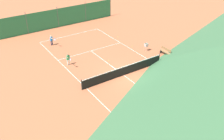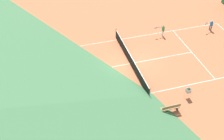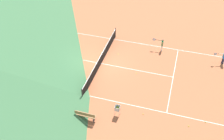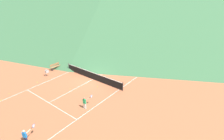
% 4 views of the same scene
% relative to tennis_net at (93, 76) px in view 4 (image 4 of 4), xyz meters
% --- Properties ---
extents(ground_plane, '(600.00, 600.00, 0.00)m').
position_rel_tennis_net_xyz_m(ground_plane, '(0.00, 0.00, -0.50)').
color(ground_plane, '#B7603D').
extents(court_line_markings, '(8.25, 23.85, 0.01)m').
position_rel_tennis_net_xyz_m(court_line_markings, '(0.00, 0.00, -0.50)').
color(court_line_markings, white).
rests_on(court_line_markings, ground).
extents(tennis_net, '(9.18, 0.08, 1.06)m').
position_rel_tennis_net_xyz_m(tennis_net, '(0.00, 0.00, 0.00)').
color(tennis_net, '#2D2D2D').
rests_on(tennis_net, ground).
extents(windscreen_fence_far, '(17.28, 0.08, 2.90)m').
position_rel_tennis_net_xyz_m(windscreen_fence_far, '(-0.00, 15.50, 0.81)').
color(windscreen_fence_far, '#2D754C').
rests_on(windscreen_fence_far, ground).
extents(player_far_baseline, '(0.39, 1.06, 1.23)m').
position_rel_tennis_net_xyz_m(player_far_baseline, '(3.10, -10.33, 0.22)').
color(player_far_baseline, '#23284C').
rests_on(player_far_baseline, ground).
extents(player_far_service, '(0.55, 1.03, 1.24)m').
position_rel_tennis_net_xyz_m(player_far_service, '(1.20, 5.73, 0.22)').
color(player_far_service, white).
rests_on(player_far_service, ground).
extents(player_near_service, '(0.43, 1.06, 1.27)m').
position_rel_tennis_net_xyz_m(player_near_service, '(3.55, -4.82, 0.24)').
color(player_near_service, white).
rests_on(player_near_service, ground).
extents(tennis_ball_near_corner, '(0.07, 0.07, 0.07)m').
position_rel_tennis_net_xyz_m(tennis_ball_near_corner, '(-4.73, -4.77, -0.47)').
color(tennis_ball_near_corner, '#CCE033').
rests_on(tennis_ball_near_corner, ground).
extents(tennis_ball_far_corner, '(0.07, 0.07, 0.07)m').
position_rel_tennis_net_xyz_m(tennis_ball_far_corner, '(-4.19, -9.12, -0.47)').
color(tennis_ball_far_corner, '#CCE033').
rests_on(tennis_ball_far_corner, ground).
extents(tennis_ball_by_net_left, '(0.07, 0.07, 0.07)m').
position_rel_tennis_net_xyz_m(tennis_ball_by_net_left, '(1.77, -1.08, -0.47)').
color(tennis_ball_by_net_left, '#CCE033').
rests_on(tennis_ball_by_net_left, ground).
extents(tennis_ball_alley_right, '(0.07, 0.07, 0.07)m').
position_rel_tennis_net_xyz_m(tennis_ball_alley_right, '(1.37, 7.89, -0.47)').
color(tennis_ball_alley_right, '#CCE033').
rests_on(tennis_ball_alley_right, ground).
extents(tennis_ball_alley_left, '(0.07, 0.07, 0.07)m').
position_rel_tennis_net_xyz_m(tennis_ball_alley_left, '(-4.38, 9.15, -0.47)').
color(tennis_ball_alley_left, '#CCE033').
rests_on(tennis_ball_alley_left, ground).
extents(tennis_ball_by_net_right, '(0.07, 0.07, 0.07)m').
position_rel_tennis_net_xyz_m(tennis_ball_by_net_right, '(-4.89, -8.03, -0.47)').
color(tennis_ball_by_net_right, '#CCE033').
rests_on(tennis_ball_by_net_right, ground).
extents(tennis_ball_service_box, '(0.07, 0.07, 0.07)m').
position_rel_tennis_net_xyz_m(tennis_ball_service_box, '(-0.42, -3.31, -0.47)').
color(tennis_ball_service_box, '#CCE033').
rests_on(tennis_ball_service_box, ground).
extents(tennis_ball_mid_court, '(0.07, 0.07, 0.07)m').
position_rel_tennis_net_xyz_m(tennis_ball_mid_court, '(0.97, 8.40, -0.47)').
color(tennis_ball_mid_court, '#CCE033').
rests_on(tennis_ball_mid_court, ground).
extents(ball_hopper, '(0.36, 0.36, 0.89)m').
position_rel_tennis_net_xyz_m(ball_hopper, '(-5.30, -2.99, 0.16)').
color(ball_hopper, '#B7B7BC').
rests_on(ball_hopper, ground).
extents(courtside_bench, '(0.36, 1.50, 0.84)m').
position_rel_tennis_net_xyz_m(courtside_bench, '(-6.34, -0.96, -0.05)').
color(courtside_bench, olive).
rests_on(courtside_bench, ground).
extents(alpine_chalet, '(13.00, 10.00, 11.20)m').
position_rel_tennis_net_xyz_m(alpine_chalet, '(-7.07, 40.62, 5.32)').
color(alpine_chalet, tan).
rests_on(alpine_chalet, ground).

